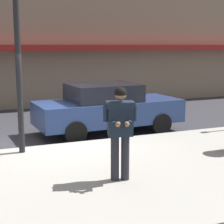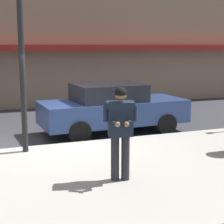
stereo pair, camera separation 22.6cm
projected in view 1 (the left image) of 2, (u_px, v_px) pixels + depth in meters
ground_plane at (63, 146)px, 10.17m from camera, size 80.00×80.00×0.00m
sidewalk at (143, 171)px, 7.94m from camera, size 32.00×5.30×0.14m
curb_paint_line at (97, 142)px, 10.59m from camera, size 28.00×0.12×0.01m
parked_sedan_mid at (107, 108)px, 11.62m from camera, size 4.58×2.08×1.54m
man_texting_on_phone at (120, 124)px, 7.04m from camera, size 0.63×0.64×1.81m
street_lamp_post at (17, 26)px, 8.58m from camera, size 0.36×0.36×4.88m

